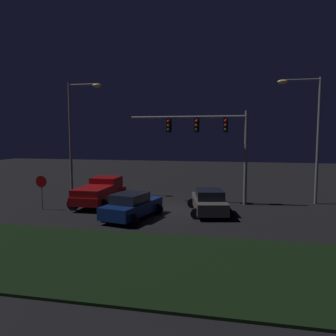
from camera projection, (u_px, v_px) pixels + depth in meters
ground_plane at (158, 209)px, 21.97m from camera, size 80.00×80.00×0.00m
grass_median at (104, 258)px, 13.04m from camera, size 21.36×6.90×0.10m
pickup_truck at (101, 190)px, 23.30m from camera, size 2.87×5.41×1.80m
car_sedan at (209, 202)px, 20.63m from camera, size 3.06×4.68×1.51m
car_sedan_far at (132, 206)px, 19.40m from camera, size 3.10×4.69×1.51m
traffic_signal_gantry at (210, 134)px, 23.30m from camera, size 8.32×0.56×6.50m
street_lamp_left at (76, 126)px, 26.73m from camera, size 2.81×0.44×8.95m
street_lamp_right at (310, 125)px, 23.16m from camera, size 2.94×0.44×8.79m
stop_sign at (41, 186)px, 21.56m from camera, size 0.76×0.08×2.23m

